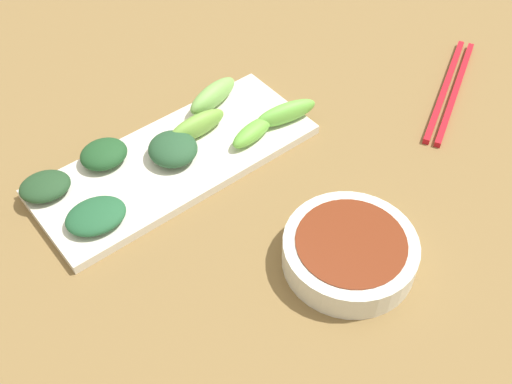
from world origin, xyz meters
name	(u,v)px	position (x,y,z in m)	size (l,w,h in m)	color
tabletop	(234,195)	(0.00, 0.00, 0.01)	(2.10, 2.10, 0.02)	olive
sauce_bowl	(350,251)	(-0.16, -0.03, 0.04)	(0.14, 0.14, 0.04)	silver
serving_plate	(176,160)	(0.08, 0.03, 0.03)	(0.14, 0.35, 0.01)	silver
broccoli_leafy_0	(96,216)	(0.05, 0.15, 0.04)	(0.05, 0.07, 0.02)	#215833
broccoli_leafy_1	(45,186)	(0.12, 0.18, 0.04)	(0.05, 0.06, 0.02)	#224425
broccoli_stalk_2	(286,113)	(0.04, -0.12, 0.05)	(0.02, 0.08, 0.03)	#69BA43
broccoli_leafy_3	(104,154)	(0.12, 0.10, 0.04)	(0.05, 0.06, 0.02)	#1F4C24
broccoli_leafy_4	(173,149)	(0.08, 0.03, 0.05)	(0.06, 0.06, 0.03)	#254F2E
broccoli_stalk_5	(213,96)	(0.13, -0.06, 0.05)	(0.03, 0.08, 0.03)	#79B254
broccoli_stalk_6	(197,126)	(0.09, -0.01, 0.05)	(0.02, 0.08, 0.03)	#72A83F
broccoli_stalk_7	(252,132)	(0.04, -0.06, 0.04)	(0.02, 0.07, 0.02)	#67B43E
chopsticks	(450,90)	(-0.04, -0.34, 0.02)	(0.13, 0.21, 0.01)	red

